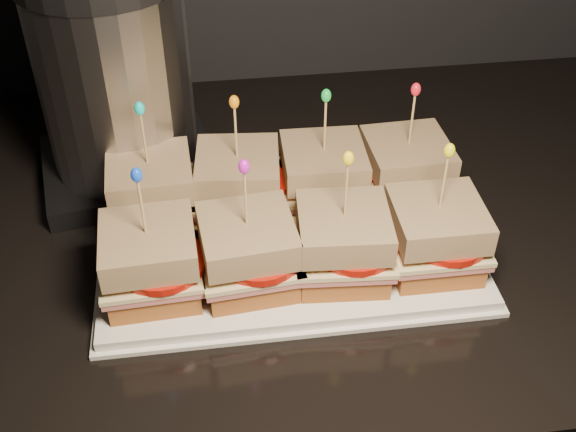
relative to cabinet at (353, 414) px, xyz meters
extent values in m
cube|color=black|center=(0.00, 0.00, 0.00)|extent=(2.68, 0.71, 0.89)
cube|color=black|center=(0.00, 0.00, 0.46)|extent=(2.72, 0.75, 0.03)
cube|color=white|center=(-0.13, -0.08, 0.49)|extent=(0.45, 0.28, 0.02)
cube|color=white|center=(-0.13, -0.08, 0.48)|extent=(0.46, 0.29, 0.01)
cube|color=brown|center=(-0.29, -0.02, 0.51)|extent=(0.10, 0.10, 0.03)
cube|color=#BF5B5B|center=(-0.29, -0.02, 0.53)|extent=(0.11, 0.11, 0.01)
cube|color=beige|center=(-0.29, -0.02, 0.53)|extent=(0.12, 0.11, 0.01)
cylinder|color=#B01509|center=(-0.28, -0.02, 0.54)|extent=(0.10, 0.10, 0.01)
cube|color=#5B2C0D|center=(-0.29, -0.02, 0.56)|extent=(0.11, 0.11, 0.03)
cylinder|color=tan|center=(-0.29, -0.02, 0.61)|extent=(0.00, 0.00, 0.09)
ellipsoid|color=#0DC2C0|center=(-0.29, -0.02, 0.66)|extent=(0.01, 0.01, 0.02)
cube|color=brown|center=(-0.18, -0.02, 0.51)|extent=(0.11, 0.11, 0.03)
cube|color=#BF5B5B|center=(-0.18, -0.02, 0.53)|extent=(0.12, 0.12, 0.01)
cube|color=beige|center=(-0.18, -0.02, 0.53)|extent=(0.12, 0.12, 0.01)
cylinder|color=#B01509|center=(-0.17, -0.02, 0.54)|extent=(0.10, 0.10, 0.01)
cube|color=#5B2C0D|center=(-0.18, -0.02, 0.56)|extent=(0.11, 0.11, 0.03)
cylinder|color=tan|center=(-0.18, -0.02, 0.61)|extent=(0.00, 0.00, 0.09)
ellipsoid|color=orange|center=(-0.18, -0.02, 0.66)|extent=(0.01, 0.01, 0.02)
cube|color=brown|center=(-0.07, -0.02, 0.51)|extent=(0.10, 0.10, 0.03)
cube|color=#BF5B5B|center=(-0.07, -0.02, 0.53)|extent=(0.11, 0.11, 0.01)
cube|color=beige|center=(-0.07, -0.02, 0.53)|extent=(0.11, 0.11, 0.01)
cylinder|color=#B01509|center=(-0.06, -0.02, 0.54)|extent=(0.10, 0.10, 0.01)
cube|color=#5B2C0D|center=(-0.07, -0.02, 0.56)|extent=(0.10, 0.10, 0.03)
cylinder|color=tan|center=(-0.07, -0.02, 0.61)|extent=(0.00, 0.00, 0.09)
ellipsoid|color=green|center=(-0.07, -0.02, 0.66)|extent=(0.01, 0.01, 0.02)
cube|color=brown|center=(0.03, -0.02, 0.51)|extent=(0.10, 0.10, 0.03)
cube|color=#BF5B5B|center=(0.03, -0.02, 0.53)|extent=(0.11, 0.11, 0.01)
cube|color=beige|center=(0.03, -0.02, 0.53)|extent=(0.11, 0.11, 0.01)
cylinder|color=#B01509|center=(0.05, -0.02, 0.54)|extent=(0.10, 0.10, 0.01)
cube|color=#5B2C0D|center=(0.03, -0.02, 0.56)|extent=(0.10, 0.10, 0.03)
cylinder|color=tan|center=(0.03, -0.02, 0.61)|extent=(0.00, 0.00, 0.09)
ellipsoid|color=red|center=(0.03, -0.02, 0.66)|extent=(0.01, 0.01, 0.02)
cube|color=brown|center=(-0.29, -0.15, 0.51)|extent=(0.10, 0.10, 0.03)
cube|color=#BF5B5B|center=(-0.29, -0.15, 0.53)|extent=(0.11, 0.11, 0.01)
cube|color=beige|center=(-0.29, -0.15, 0.53)|extent=(0.12, 0.11, 0.01)
cylinder|color=#B01509|center=(-0.28, -0.15, 0.54)|extent=(0.10, 0.10, 0.01)
cube|color=#5B2C0D|center=(-0.29, -0.15, 0.56)|extent=(0.11, 0.11, 0.03)
cylinder|color=tan|center=(-0.29, -0.15, 0.61)|extent=(0.00, 0.00, 0.09)
ellipsoid|color=blue|center=(-0.29, -0.15, 0.66)|extent=(0.01, 0.01, 0.02)
cube|color=brown|center=(-0.18, -0.15, 0.51)|extent=(0.11, 0.11, 0.03)
cube|color=#BF5B5B|center=(-0.18, -0.15, 0.53)|extent=(0.12, 0.11, 0.01)
cube|color=beige|center=(-0.18, -0.15, 0.53)|extent=(0.12, 0.12, 0.01)
cylinder|color=#B01509|center=(-0.17, -0.15, 0.54)|extent=(0.10, 0.10, 0.01)
cube|color=#5B2C0D|center=(-0.18, -0.15, 0.56)|extent=(0.11, 0.11, 0.03)
cylinder|color=tan|center=(-0.18, -0.15, 0.61)|extent=(0.00, 0.00, 0.09)
ellipsoid|color=#CC19C3|center=(-0.18, -0.15, 0.66)|extent=(0.01, 0.01, 0.02)
cube|color=brown|center=(-0.07, -0.15, 0.51)|extent=(0.11, 0.11, 0.03)
cube|color=#BF5B5B|center=(-0.07, -0.15, 0.53)|extent=(0.12, 0.11, 0.01)
cube|color=beige|center=(-0.07, -0.15, 0.53)|extent=(0.12, 0.11, 0.01)
cylinder|color=#B01509|center=(-0.06, -0.15, 0.54)|extent=(0.10, 0.10, 0.01)
cube|color=#5B2C0D|center=(-0.07, -0.15, 0.56)|extent=(0.11, 0.11, 0.03)
cylinder|color=tan|center=(-0.07, -0.15, 0.61)|extent=(0.00, 0.00, 0.09)
ellipsoid|color=yellow|center=(-0.07, -0.15, 0.66)|extent=(0.01, 0.01, 0.02)
cube|color=brown|center=(0.03, -0.15, 0.51)|extent=(0.10, 0.10, 0.03)
cube|color=#BF5B5B|center=(0.03, -0.15, 0.53)|extent=(0.11, 0.11, 0.01)
cube|color=beige|center=(0.03, -0.15, 0.53)|extent=(0.11, 0.11, 0.01)
cylinder|color=#B01509|center=(0.05, -0.15, 0.54)|extent=(0.10, 0.10, 0.01)
cube|color=#5B2C0D|center=(0.03, -0.15, 0.56)|extent=(0.10, 0.10, 0.03)
cylinder|color=tan|center=(0.03, -0.15, 0.61)|extent=(0.00, 0.00, 0.09)
ellipsoid|color=yellow|center=(0.03, -0.15, 0.66)|extent=(0.01, 0.01, 0.02)
cube|color=#262628|center=(-0.32, 0.11, 0.49)|extent=(0.26, 0.23, 0.03)
cylinder|color=silver|center=(-0.32, 0.11, 0.63)|extent=(0.19, 0.19, 0.25)
camera|label=1|loc=(-0.22, -0.74, 1.08)|focal=45.00mm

